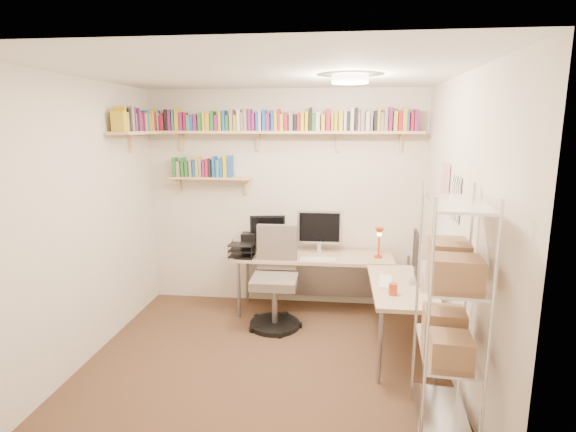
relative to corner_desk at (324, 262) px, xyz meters
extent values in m
plane|color=#482D1E|center=(-0.50, -0.96, -0.66)|extent=(3.20, 3.20, 0.00)
cube|color=beige|center=(-0.50, 0.54, 0.59)|extent=(3.20, 0.04, 2.50)
cube|color=beige|center=(-2.10, -0.96, 0.59)|extent=(0.04, 3.00, 2.50)
cube|color=beige|center=(1.10, -0.96, 0.59)|extent=(0.04, 3.00, 2.50)
cube|color=beige|center=(-0.50, -2.46, 0.59)|extent=(3.20, 0.04, 2.50)
cube|color=white|center=(-0.50, -0.96, 1.84)|extent=(3.20, 3.00, 0.04)
cube|color=silver|center=(1.09, -0.41, 0.89)|extent=(0.01, 0.30, 0.42)
cube|color=white|center=(1.09, -0.81, 0.84)|extent=(0.01, 0.28, 0.38)
cylinder|color=#FFEAC6|center=(0.20, -0.76, 1.80)|extent=(0.30, 0.30, 0.06)
cube|color=tan|center=(-0.50, 0.41, 1.36)|extent=(3.05, 0.25, 0.03)
cube|color=tan|center=(-1.97, -0.01, 1.36)|extent=(0.25, 1.00, 0.03)
cube|color=tan|center=(-1.35, 0.44, 0.84)|extent=(0.95, 0.20, 0.02)
cube|color=tan|center=(-1.70, 0.48, 1.29)|extent=(0.03, 0.20, 0.20)
cube|color=tan|center=(-0.80, 0.48, 1.29)|extent=(0.03, 0.20, 0.20)
cube|color=tan|center=(0.10, 0.48, 1.29)|extent=(0.03, 0.20, 0.20)
cube|color=tan|center=(0.80, 0.48, 1.29)|extent=(0.03, 0.20, 0.20)
cube|color=#A6162A|center=(-1.96, 0.41, 1.46)|extent=(0.04, 0.11, 0.19)
cube|color=beige|center=(-1.91, 0.41, 1.47)|extent=(0.02, 0.14, 0.19)
cube|color=#A6162A|center=(-1.87, 0.41, 1.46)|extent=(0.04, 0.14, 0.18)
cube|color=black|center=(-1.82, 0.41, 1.49)|extent=(0.04, 0.12, 0.23)
cube|color=#711E59|center=(-1.77, 0.41, 1.49)|extent=(0.04, 0.13, 0.23)
cube|color=teal|center=(-1.73, 0.41, 1.49)|extent=(0.02, 0.14, 0.23)
cube|color=gold|center=(-1.69, 0.41, 1.49)|extent=(0.04, 0.13, 0.24)
cube|color=#711E59|center=(-1.64, 0.41, 1.47)|extent=(0.04, 0.13, 0.20)
cube|color=#A6162A|center=(-1.60, 0.41, 1.47)|extent=(0.02, 0.12, 0.20)
cube|color=teal|center=(-1.56, 0.41, 1.46)|extent=(0.04, 0.14, 0.17)
cube|color=#1F4DA1|center=(-1.52, 0.41, 1.46)|extent=(0.02, 0.14, 0.18)
cube|color=#711E59|center=(-1.48, 0.41, 1.46)|extent=(0.04, 0.14, 0.18)
cube|color=#246E2A|center=(-1.42, 0.41, 1.47)|extent=(0.04, 0.14, 0.20)
cube|color=gold|center=(-1.38, 0.41, 1.47)|extent=(0.03, 0.14, 0.20)
cube|color=gold|center=(-1.34, 0.41, 1.47)|extent=(0.04, 0.12, 0.20)
cube|color=#246E2A|center=(-1.29, 0.41, 1.48)|extent=(0.04, 0.12, 0.22)
cube|color=#711E59|center=(-1.24, 0.41, 1.46)|extent=(0.04, 0.13, 0.17)
cube|color=gold|center=(-1.19, 0.41, 1.48)|extent=(0.03, 0.14, 0.22)
cube|color=#1F4DA1|center=(-1.15, 0.41, 1.48)|extent=(0.03, 0.13, 0.22)
cube|color=#246E2A|center=(-1.12, 0.41, 1.46)|extent=(0.03, 0.11, 0.17)
cube|color=gray|center=(-1.07, 0.41, 1.49)|extent=(0.04, 0.14, 0.23)
cube|color=gold|center=(-1.03, 0.41, 1.46)|extent=(0.03, 0.12, 0.17)
cube|color=beige|center=(-0.99, 0.41, 1.49)|extent=(0.04, 0.12, 0.24)
cube|color=gray|center=(-0.94, 0.41, 1.47)|extent=(0.03, 0.12, 0.20)
cube|color=gray|center=(-0.91, 0.41, 1.49)|extent=(0.03, 0.15, 0.24)
cube|color=#711E59|center=(-0.86, 0.41, 1.49)|extent=(0.04, 0.12, 0.23)
cube|color=#711E59|center=(-0.82, 0.41, 1.47)|extent=(0.03, 0.14, 0.19)
cube|color=#1F4DA1|center=(-0.78, 0.41, 1.48)|extent=(0.03, 0.12, 0.21)
cube|color=beige|center=(-0.74, 0.41, 1.48)|extent=(0.03, 0.14, 0.22)
cube|color=#1F4DA1|center=(-0.70, 0.41, 1.49)|extent=(0.03, 0.14, 0.23)
cube|color=#711E59|center=(-0.66, 0.41, 1.47)|extent=(0.04, 0.14, 0.19)
cube|color=#1F4DA1|center=(-0.61, 0.41, 1.48)|extent=(0.03, 0.13, 0.22)
cube|color=gold|center=(-0.57, 0.41, 1.49)|extent=(0.03, 0.12, 0.23)
cube|color=#A6162A|center=(-0.54, 0.41, 1.49)|extent=(0.02, 0.13, 0.23)
cube|color=gold|center=(-0.50, 0.41, 1.46)|extent=(0.04, 0.15, 0.18)
cube|color=#A6162A|center=(-0.45, 0.41, 1.46)|extent=(0.04, 0.15, 0.17)
cube|color=gray|center=(-0.40, 0.41, 1.48)|extent=(0.04, 0.12, 0.22)
cube|color=black|center=(-0.35, 0.41, 1.46)|extent=(0.04, 0.11, 0.18)
cube|color=#A6162A|center=(-0.32, 0.41, 1.47)|extent=(0.03, 0.15, 0.19)
cube|color=gold|center=(-0.28, 0.41, 1.47)|extent=(0.04, 0.13, 0.19)
cube|color=gold|center=(-0.23, 0.41, 1.48)|extent=(0.04, 0.13, 0.21)
cube|color=black|center=(-0.19, 0.41, 1.50)|extent=(0.03, 0.12, 0.25)
cube|color=#246E2A|center=(-0.15, 0.41, 1.47)|extent=(0.04, 0.12, 0.19)
cube|color=beige|center=(-0.11, 0.41, 1.47)|extent=(0.04, 0.14, 0.20)
cube|color=gold|center=(-0.05, 0.41, 1.46)|extent=(0.04, 0.12, 0.18)
cube|color=#A6162A|center=(0.00, 0.41, 1.49)|extent=(0.04, 0.13, 0.24)
cube|color=gold|center=(0.05, 0.41, 1.46)|extent=(0.02, 0.12, 0.17)
cube|color=gold|center=(0.09, 0.41, 1.47)|extent=(0.03, 0.12, 0.19)
cube|color=gold|center=(0.14, 0.41, 1.49)|extent=(0.04, 0.13, 0.23)
cube|color=beige|center=(0.19, 0.41, 1.49)|extent=(0.03, 0.11, 0.23)
cube|color=black|center=(0.22, 0.41, 1.48)|extent=(0.03, 0.11, 0.21)
cube|color=beige|center=(0.26, 0.41, 1.49)|extent=(0.04, 0.14, 0.25)
cube|color=black|center=(0.30, 0.41, 1.49)|extent=(0.03, 0.14, 0.25)
cube|color=gray|center=(0.34, 0.41, 1.47)|extent=(0.03, 0.12, 0.20)
cube|color=gray|center=(0.37, 0.41, 1.49)|extent=(0.04, 0.15, 0.23)
cube|color=beige|center=(0.43, 0.41, 1.47)|extent=(0.04, 0.12, 0.20)
cube|color=gray|center=(0.47, 0.41, 1.46)|extent=(0.02, 0.13, 0.18)
cube|color=black|center=(0.51, 0.41, 1.48)|extent=(0.03, 0.14, 0.21)
cube|color=gold|center=(0.54, 0.41, 1.49)|extent=(0.03, 0.13, 0.24)
cube|color=gray|center=(0.58, 0.41, 1.47)|extent=(0.03, 0.15, 0.19)
cube|color=gray|center=(0.62, 0.41, 1.48)|extent=(0.04, 0.15, 0.22)
cube|color=#711E59|center=(0.67, 0.41, 1.50)|extent=(0.04, 0.12, 0.25)
cube|color=gold|center=(0.72, 0.41, 1.48)|extent=(0.04, 0.14, 0.21)
cube|color=#A6162A|center=(0.77, 0.41, 1.48)|extent=(0.04, 0.12, 0.21)
cube|color=gold|center=(0.82, 0.41, 1.49)|extent=(0.04, 0.13, 0.24)
cube|color=#1F4DA1|center=(0.85, 0.41, 1.47)|extent=(0.02, 0.12, 0.19)
cube|color=#A6162A|center=(0.89, 0.41, 1.47)|extent=(0.03, 0.12, 0.19)
cube|color=#711E59|center=(0.94, 0.41, 1.48)|extent=(0.04, 0.13, 0.23)
cube|color=gold|center=(-1.97, -0.44, 1.47)|extent=(0.13, 0.04, 0.19)
cube|color=gold|center=(-1.97, -0.40, 1.49)|extent=(0.12, 0.03, 0.24)
cube|color=gold|center=(-1.97, -0.36, 1.46)|extent=(0.12, 0.04, 0.18)
cube|color=black|center=(-1.97, -0.31, 1.48)|extent=(0.12, 0.04, 0.22)
cube|color=gray|center=(-1.97, -0.26, 1.50)|extent=(0.14, 0.04, 0.25)
cube|color=#711E59|center=(-1.97, -0.21, 1.49)|extent=(0.15, 0.03, 0.24)
cube|color=teal|center=(-1.97, -0.18, 1.46)|extent=(0.13, 0.03, 0.17)
cube|color=black|center=(-1.97, -0.15, 1.48)|extent=(0.14, 0.02, 0.22)
cube|color=#711E59|center=(-1.97, -0.12, 1.49)|extent=(0.15, 0.02, 0.23)
cube|color=#A6162A|center=(-1.97, -0.09, 1.47)|extent=(0.14, 0.03, 0.20)
cube|color=#711E59|center=(-1.97, -0.04, 1.46)|extent=(0.12, 0.04, 0.17)
cube|color=#711E59|center=(-1.97, 0.00, 1.47)|extent=(0.15, 0.03, 0.19)
cube|color=gold|center=(-1.97, 0.05, 1.46)|extent=(0.14, 0.04, 0.18)
cube|color=teal|center=(-1.97, 0.08, 1.47)|extent=(0.14, 0.03, 0.20)
cube|color=#1F4DA1|center=(-1.97, 0.13, 1.48)|extent=(0.12, 0.04, 0.22)
cube|color=gold|center=(-1.97, 0.18, 1.46)|extent=(0.12, 0.04, 0.18)
cube|color=gold|center=(-1.97, 0.23, 1.48)|extent=(0.14, 0.04, 0.21)
cube|color=#A6162A|center=(-1.97, 0.28, 1.47)|extent=(0.13, 0.04, 0.20)
cube|color=black|center=(-1.97, 0.33, 1.47)|extent=(0.12, 0.03, 0.19)
cube|color=gold|center=(-1.97, 0.37, 1.49)|extent=(0.11, 0.03, 0.23)
cube|color=#1F4DA1|center=(-1.97, 0.40, 1.48)|extent=(0.15, 0.02, 0.22)
cube|color=#246E2A|center=(-1.76, 0.44, 0.96)|extent=(0.04, 0.13, 0.22)
cube|color=gray|center=(-1.71, 0.44, 0.94)|extent=(0.04, 0.12, 0.18)
cube|color=#246E2A|center=(-1.66, 0.44, 0.96)|extent=(0.04, 0.11, 0.22)
cube|color=#246E2A|center=(-1.61, 0.44, 0.94)|extent=(0.03, 0.14, 0.17)
cube|color=gray|center=(-1.56, 0.44, 0.94)|extent=(0.03, 0.13, 0.19)
cube|color=#1F4DA1|center=(-1.52, 0.44, 0.94)|extent=(0.04, 0.13, 0.18)
cube|color=gold|center=(-1.48, 0.44, 0.97)|extent=(0.03, 0.15, 0.23)
cube|color=gray|center=(-1.45, 0.44, 0.95)|extent=(0.03, 0.14, 0.20)
cube|color=#711E59|center=(-1.41, 0.44, 0.94)|extent=(0.03, 0.12, 0.18)
cube|color=#A6162A|center=(-1.37, 0.44, 0.95)|extent=(0.03, 0.11, 0.21)
cube|color=black|center=(-1.34, 0.44, 0.95)|extent=(0.03, 0.11, 0.20)
cube|color=#1F4DA1|center=(-1.29, 0.44, 0.97)|extent=(0.03, 0.14, 0.23)
cube|color=teal|center=(-1.24, 0.44, 0.95)|extent=(0.04, 0.14, 0.20)
cube|color=#1F4DA1|center=(-1.20, 0.44, 0.96)|extent=(0.03, 0.13, 0.22)
cube|color=gold|center=(-1.15, 0.44, 0.97)|extent=(0.04, 0.14, 0.25)
cube|color=#1F4DA1|center=(-1.11, 0.44, 0.97)|extent=(0.04, 0.15, 0.24)
cube|color=tan|center=(-0.12, 0.22, -0.01)|extent=(1.73, 0.54, 0.04)
cube|color=tan|center=(0.72, -0.63, -0.01)|extent=(0.54, 1.18, 0.04)
cylinder|color=gray|center=(-0.94, -0.01, -0.35)|extent=(0.04, 0.04, 0.64)
cylinder|color=gray|center=(-0.94, 0.45, -0.35)|extent=(0.04, 0.04, 0.64)
cylinder|color=gray|center=(0.95, 0.45, -0.35)|extent=(0.04, 0.04, 0.64)
cylinder|color=gray|center=(0.49, -1.17, -0.35)|extent=(0.04, 0.04, 0.64)
cylinder|color=gray|center=(0.95, -1.17, -0.35)|extent=(0.04, 0.04, 0.64)
cube|color=gray|center=(-0.12, 0.46, -0.30)|extent=(1.63, 0.02, 0.50)
cube|color=silver|center=(-0.07, 0.33, 0.31)|extent=(0.50, 0.03, 0.38)
cube|color=black|center=(-0.07, 0.31, 0.31)|extent=(0.45, 0.00, 0.33)
cube|color=black|center=(-0.66, 0.33, 0.27)|extent=(0.40, 0.03, 0.31)
cube|color=black|center=(0.85, -0.58, 0.29)|extent=(0.03, 0.53, 0.35)
cube|color=silver|center=(0.83, -0.58, 0.29)|extent=(0.00, 0.47, 0.30)
cube|color=white|center=(-0.07, 0.06, 0.02)|extent=(0.38, 0.12, 0.01)
cube|color=white|center=(0.58, -0.58, 0.02)|extent=(0.12, 0.36, 0.01)
cylinder|color=red|center=(0.58, 0.22, 0.02)|extent=(0.09, 0.09, 0.02)
cylinder|color=red|center=(0.58, 0.22, 0.15)|extent=(0.02, 0.02, 0.25)
cone|color=red|center=(0.58, 0.22, 0.30)|extent=(0.11, 0.11, 0.08)
sphere|color=#FFBF72|center=(0.58, 0.22, 0.27)|extent=(0.05, 0.05, 0.05)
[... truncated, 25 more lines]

